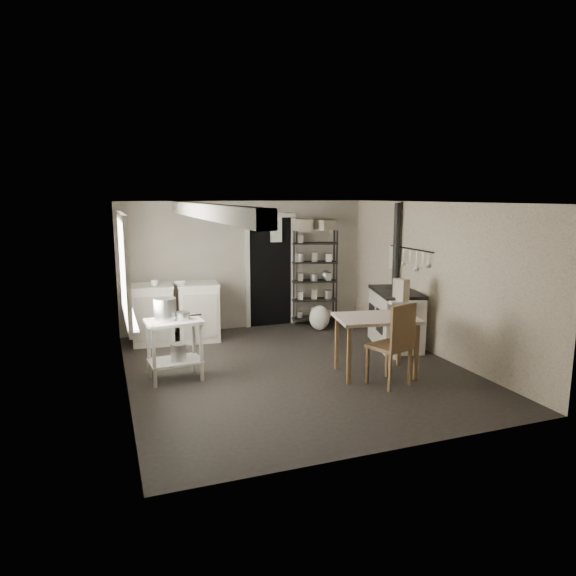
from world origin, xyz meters
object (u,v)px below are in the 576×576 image
object	(u,v)px
stove	(395,319)
flour_sack	(319,317)
stockpot	(165,310)
work_table	(376,347)
base_cabinets	(176,314)
chair	(389,348)
prep_table	(175,350)
shelf_rack	(314,274)

from	to	relation	value
stove	flour_sack	bearing A→B (deg)	135.38
stove	flour_sack	world-z (taller)	stove
stove	flour_sack	size ratio (longest dim) A/B	2.56
stockpot	work_table	size ratio (longest dim) A/B	0.29
base_cabinets	stove	world-z (taller)	base_cabinets
chair	flour_sack	bearing A→B (deg)	67.04
base_cabinets	work_table	world-z (taller)	base_cabinets
stove	base_cabinets	bearing A→B (deg)	171.17
work_table	stockpot	bearing A→B (deg)	164.16
prep_table	base_cabinets	world-z (taller)	base_cabinets
stockpot	shelf_rack	size ratio (longest dim) A/B	0.17
stove	chair	xyz separation A→B (m)	(-1.01, -1.47, 0.04)
flour_sack	chair	bearing A→B (deg)	-95.04
stockpot	base_cabinets	size ratio (longest dim) A/B	0.21
prep_table	work_table	distance (m)	2.67
work_table	flour_sack	xyz separation A→B (m)	(0.23, 2.40, -0.14)
work_table	flour_sack	bearing A→B (deg)	84.65
stockpot	base_cabinets	world-z (taller)	stockpot
stockpot	chair	xyz separation A→B (m)	(2.65, -1.13, -0.46)
chair	stockpot	bearing A→B (deg)	138.89
stockpot	shelf_rack	bearing A→B (deg)	35.47
stockpot	flour_sack	distance (m)	3.40
work_table	chair	bearing A→B (deg)	-93.09
base_cabinets	flour_sack	world-z (taller)	base_cabinets
stockpot	flour_sack	xyz separation A→B (m)	(2.89, 1.65, -0.70)
chair	flour_sack	xyz separation A→B (m)	(0.25, 2.78, -0.24)
shelf_rack	stove	world-z (taller)	shelf_rack
prep_table	stockpot	world-z (taller)	stockpot
shelf_rack	work_table	xyz separation A→B (m)	(-0.32, -2.88, -0.57)
prep_table	flour_sack	size ratio (longest dim) A/B	1.79
prep_table	flour_sack	distance (m)	3.26
chair	prep_table	bearing A→B (deg)	138.67
base_cabinets	shelf_rack	xyz separation A→B (m)	(2.61, 0.32, 0.49)
work_table	chair	size ratio (longest dim) A/B	0.98
prep_table	stockpot	bearing A→B (deg)	162.61
prep_table	flour_sack	bearing A→B (deg)	31.02
stove	flour_sack	distance (m)	1.52
work_table	chair	world-z (taller)	chair
prep_table	work_table	xyz separation A→B (m)	(2.57, -0.73, -0.02)
stockpot	prep_table	bearing A→B (deg)	-17.39
stockpot	stove	bearing A→B (deg)	5.33
prep_table	stockpot	distance (m)	0.55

